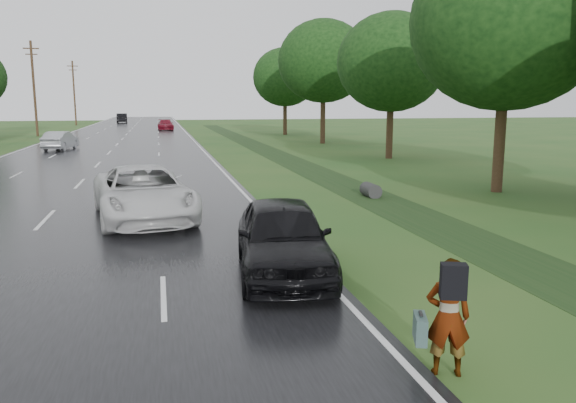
% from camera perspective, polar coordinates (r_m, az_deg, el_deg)
% --- Properties ---
extents(road, '(14.00, 180.00, 0.04)m').
position_cam_1_polar(road, '(55.53, -16.65, 5.91)').
color(road, black).
rests_on(road, ground).
extents(edge_stripe_east, '(0.12, 180.00, 0.01)m').
position_cam_1_polar(edge_stripe_east, '(55.51, -9.65, 6.21)').
color(edge_stripe_east, silver).
rests_on(edge_stripe_east, road).
extents(edge_stripe_west, '(0.12, 180.00, 0.01)m').
position_cam_1_polar(edge_stripe_west, '(56.36, -23.54, 5.58)').
color(edge_stripe_west, silver).
rests_on(edge_stripe_west, road).
extents(center_line, '(0.12, 180.00, 0.01)m').
position_cam_1_polar(center_line, '(55.52, -16.65, 5.94)').
color(center_line, silver).
rests_on(center_line, road).
extents(drainage_ditch, '(2.20, 120.00, 0.56)m').
position_cam_1_polar(drainage_ditch, '(30.29, 2.41, 3.23)').
color(drainage_ditch, black).
rests_on(drainage_ditch, ground).
extents(utility_pole_far, '(1.60, 0.26, 10.00)m').
position_cam_1_polar(utility_pole_far, '(66.54, -24.40, 10.53)').
color(utility_pole_far, '#3A2818').
rests_on(utility_pole_far, ground).
extents(utility_pole_distant, '(1.60, 0.26, 10.00)m').
position_cam_1_polar(utility_pole_distant, '(96.15, -20.90, 10.34)').
color(utility_pole_distant, '#3A2818').
rests_on(utility_pole_distant, ground).
extents(tree_east_b, '(7.60, 7.60, 10.11)m').
position_cam_1_polar(tree_east_b, '(24.55, 21.39, 16.53)').
color(tree_east_b, '#3A2818').
rests_on(tree_east_b, ground).
extents(tree_east_c, '(7.00, 7.00, 9.29)m').
position_cam_1_polar(tree_east_c, '(37.39, 10.50, 13.73)').
color(tree_east_c, '#3A2818').
rests_on(tree_east_c, ground).
extents(tree_east_d, '(8.00, 8.00, 10.76)m').
position_cam_1_polar(tree_east_d, '(50.48, 3.62, 14.04)').
color(tree_east_d, '#3A2818').
rests_on(tree_east_d, ground).
extents(tree_east_f, '(7.20, 7.20, 9.62)m').
position_cam_1_polar(tree_east_f, '(63.90, -0.31, 12.52)').
color(tree_east_f, '#3A2818').
rests_on(tree_east_f, ground).
extents(pedestrian, '(0.79, 0.81, 1.63)m').
position_cam_1_polar(pedestrian, '(7.90, 15.82, -11.06)').
color(pedestrian, '#A5998C').
rests_on(pedestrian, ground).
extents(white_pickup, '(3.56, 6.25, 1.64)m').
position_cam_1_polar(white_pickup, '(17.88, -14.48, 0.82)').
color(white_pickup, silver).
rests_on(white_pickup, road).
extents(dark_sedan, '(2.41, 4.85, 1.59)m').
position_cam_1_polar(dark_sedan, '(11.84, -0.53, -3.62)').
color(dark_sedan, black).
rests_on(dark_sedan, road).
extents(silver_sedan, '(2.21, 4.48, 1.41)m').
position_cam_1_polar(silver_sedan, '(46.44, -22.13, 5.76)').
color(silver_sedan, '#9B9DA3').
rests_on(silver_sedan, road).
extents(far_car_red, '(2.13, 4.78, 1.36)m').
position_cam_1_polar(far_car_red, '(75.80, -12.34, 7.63)').
color(far_car_red, maroon).
rests_on(far_car_red, road).
extents(far_car_dark, '(1.98, 5.09, 1.65)m').
position_cam_1_polar(far_car_dark, '(103.78, -16.51, 8.12)').
color(far_car_dark, black).
rests_on(far_car_dark, road).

